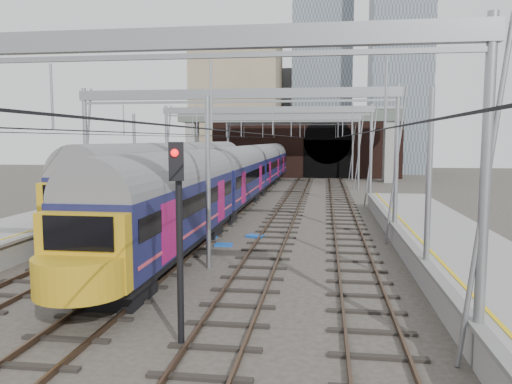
# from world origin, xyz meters

# --- Properties ---
(ground) EXTENTS (160.00, 160.00, 0.00)m
(ground) POSITION_xyz_m (0.00, 0.00, 0.00)
(ground) COLOR #38332D
(ground) RESTS_ON ground
(platform_right) EXTENTS (4.32, 47.00, 1.12)m
(platform_right) POSITION_xyz_m (10.18, -1.50, 0.55)
(platform_right) COLOR gray
(platform_right) RESTS_ON ground
(tracks) EXTENTS (14.40, 80.00, 0.22)m
(tracks) POSITION_xyz_m (0.00, 15.00, 0.02)
(tracks) COLOR #4C3828
(tracks) RESTS_ON ground
(overhead_line) EXTENTS (16.80, 80.00, 8.00)m
(overhead_line) POSITION_xyz_m (0.00, 21.49, 6.57)
(overhead_line) COLOR gray
(overhead_line) RESTS_ON ground
(retaining_wall) EXTENTS (28.00, 2.75, 9.00)m
(retaining_wall) POSITION_xyz_m (1.40, 51.93, 4.33)
(retaining_wall) COLOR black
(retaining_wall) RESTS_ON ground
(overbridge) EXTENTS (28.00, 3.00, 9.25)m
(overbridge) POSITION_xyz_m (0.00, 46.00, 7.27)
(overbridge) COLOR gray
(overbridge) RESTS_ON ground
(city_skyline) EXTENTS (37.50, 27.50, 60.00)m
(city_skyline) POSITION_xyz_m (2.73, 70.48, 17.09)
(city_skyline) COLOR tan
(city_skyline) RESTS_ON ground
(train_main) EXTENTS (2.76, 63.89, 4.77)m
(train_main) POSITION_xyz_m (-2.00, 27.02, 2.47)
(train_main) COLOR black
(train_main) RESTS_ON ground
(train_second) EXTENTS (2.98, 34.42, 5.06)m
(train_second) POSITION_xyz_m (-6.00, 19.10, 2.59)
(train_second) COLOR black
(train_second) RESTS_ON ground
(signal_near_centre) EXTENTS (0.40, 0.48, 5.20)m
(signal_near_centre) POSITION_xyz_m (1.09, -5.75, 3.25)
(signal_near_centre) COLOR black
(signal_near_centre) RESTS_ON ground
(equip_cover_a) EXTENTS (0.99, 0.73, 0.11)m
(equip_cover_a) POSITION_xyz_m (-1.50, 8.00, 0.06)
(equip_cover_a) COLOR blue
(equip_cover_a) RESTS_ON ground
(equip_cover_b) EXTENTS (0.91, 0.67, 0.10)m
(equip_cover_b) POSITION_xyz_m (-0.27, 6.33, 0.05)
(equip_cover_b) COLOR blue
(equip_cover_b) RESTS_ON ground
(equip_cover_c) EXTENTS (1.09, 0.95, 0.11)m
(equip_cover_c) POSITION_xyz_m (0.99, 8.73, 0.05)
(equip_cover_c) COLOR blue
(equip_cover_c) RESTS_ON ground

